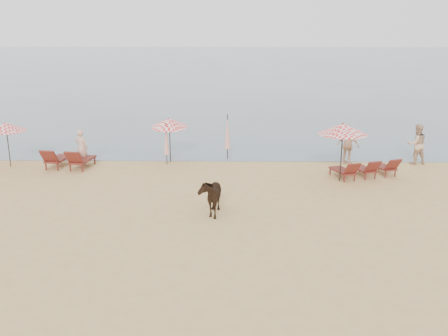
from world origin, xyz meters
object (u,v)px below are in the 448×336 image
(umbrella_open_left_b, at_px, (169,123))
(beachgoer_right_b, at_px, (348,145))
(beachgoer_right_a, at_px, (417,144))
(lounger_cluster_left, at_px, (68,159))
(umbrella_closed_left, at_px, (166,139))
(umbrella_closed_right, at_px, (228,132))
(umbrella_open_right, at_px, (343,129))
(umbrella_open_left_a, at_px, (6,127))
(lounger_cluster_right, at_px, (366,168))
(cow, at_px, (210,195))
(beachgoer_left, at_px, (82,147))

(umbrella_open_left_b, bearing_deg, beachgoer_right_b, 20.75)
(beachgoer_right_a, bearing_deg, lounger_cluster_left, -4.22)
(umbrella_closed_left, bearing_deg, umbrella_closed_right, 18.59)
(lounger_cluster_left, distance_m, beachgoer_right_a, 16.25)
(umbrella_closed_right, bearing_deg, umbrella_open_right, -36.31)
(umbrella_open_left_a, distance_m, beachgoer_right_a, 19.06)
(umbrella_open_left_a, xyz_separation_m, umbrella_open_right, (14.87, -2.05, 0.37))
(umbrella_open_right, bearing_deg, lounger_cluster_right, 22.41)
(umbrella_open_left_a, xyz_separation_m, umbrella_closed_right, (10.10, 1.46, -0.50))
(umbrella_closed_left, height_order, umbrella_closed_right, umbrella_closed_right)
(umbrella_closed_right, relative_size, cow, 1.40)
(beachgoer_left, bearing_deg, umbrella_closed_right, -152.73)
(umbrella_open_right, bearing_deg, beachgoer_right_a, 30.98)
(umbrella_closed_left, bearing_deg, cow, -70.03)
(lounger_cluster_left, relative_size, umbrella_open_right, 0.86)
(umbrella_closed_left, bearing_deg, lounger_cluster_right, -12.43)
(lounger_cluster_left, bearing_deg, lounger_cluster_right, 4.29)
(cow, bearing_deg, umbrella_closed_left, 111.93)
(umbrella_open_left_a, bearing_deg, beachgoer_right_a, -16.21)
(umbrella_closed_right, relative_size, beachgoer_right_b, 1.25)
(umbrella_open_left_b, distance_m, beachgoer_left, 4.25)
(umbrella_open_left_a, bearing_deg, beachgoer_left, -12.46)
(lounger_cluster_right, bearing_deg, umbrella_open_right, -173.99)
(umbrella_open_right, bearing_deg, beachgoer_right_b, 68.07)
(umbrella_open_left_a, bearing_deg, umbrella_open_left_b, -11.33)
(lounger_cluster_left, relative_size, beachgoer_right_b, 1.20)
(lounger_cluster_left, height_order, cow, cow)
(lounger_cluster_left, xyz_separation_m, umbrella_closed_left, (4.43, 0.81, 0.74))
(lounger_cluster_left, relative_size, cow, 1.34)
(umbrella_open_left_a, xyz_separation_m, umbrella_open_left_b, (7.36, 0.94, 0.04))
(lounger_cluster_left, bearing_deg, umbrella_open_right, 1.02)
(umbrella_open_left_b, distance_m, umbrella_open_right, 8.09)
(umbrella_closed_left, xyz_separation_m, umbrella_closed_right, (2.86, 0.96, 0.17))
(cow, bearing_deg, umbrella_closed_right, 87.91)
(umbrella_open_left_b, bearing_deg, lounger_cluster_right, 7.07)
(cow, relative_size, beachgoer_left, 0.95)
(lounger_cluster_right, relative_size, beachgoer_right_a, 1.58)
(beachgoer_right_a, bearing_deg, beachgoer_right_b, -6.34)
(umbrella_closed_right, relative_size, beachgoer_left, 1.32)
(umbrella_closed_left, height_order, beachgoer_right_b, umbrella_closed_left)
(umbrella_open_right, relative_size, beachgoer_left, 1.47)
(cow, xyz_separation_m, beachgoer_left, (-6.29, 6.28, 0.17))
(umbrella_open_left_a, bearing_deg, umbrella_open_right, -26.47)
(lounger_cluster_right, bearing_deg, umbrella_closed_right, 134.15)
(lounger_cluster_left, relative_size, umbrella_open_left_a, 1.03)
(beachgoer_left, bearing_deg, umbrella_closed_left, -159.86)
(umbrella_open_right, height_order, beachgoer_left, umbrella_open_right)
(umbrella_closed_left, bearing_deg, lounger_cluster_left, -169.57)
(lounger_cluster_right, distance_m, beachgoer_left, 12.94)
(umbrella_open_left_b, relative_size, umbrella_closed_left, 1.12)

